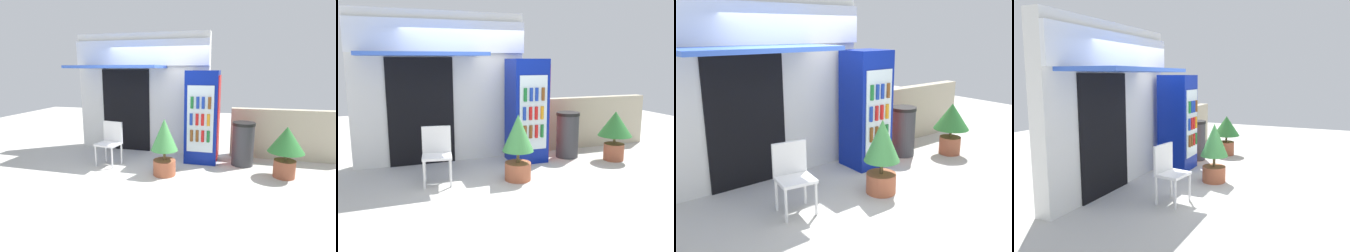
{
  "view_description": "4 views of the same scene",
  "coord_description": "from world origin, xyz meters",
  "views": [
    {
      "loc": [
        1.74,
        -4.89,
        1.97
      ],
      "look_at": [
        0.31,
        0.66,
        0.79
      ],
      "focal_mm": 29.16,
      "sensor_mm": 36.0,
      "label": 1
    },
    {
      "loc": [
        -1.61,
        -5.2,
        1.95
      ],
      "look_at": [
        0.41,
        0.42,
        0.81
      ],
      "focal_mm": 37.22,
      "sensor_mm": 36.0,
      "label": 2
    },
    {
      "loc": [
        -2.97,
        -3.58,
        2.29
      ],
      "look_at": [
        0.15,
        0.4,
        0.93
      ],
      "focal_mm": 38.72,
      "sensor_mm": 36.0,
      "label": 3
    },
    {
      "loc": [
        -5.42,
        -2.08,
        1.95
      ],
      "look_at": [
        0.18,
        0.43,
        1.05
      ],
      "focal_mm": 36.53,
      "sensor_mm": 36.0,
      "label": 4
    }
  ],
  "objects": [
    {
      "name": "ground",
      "position": [
        0.0,
        0.0,
        0.0
      ],
      "size": [
        16.0,
        16.0,
        0.0
      ],
      "primitive_type": "plane",
      "color": "beige"
    },
    {
      "name": "potted_plant_near_shop",
      "position": [
        0.43,
        -0.11,
        0.62
      ],
      "size": [
        0.51,
        0.51,
        1.09
      ],
      "color": "#AD5B3D",
      "rests_on": "ground"
    },
    {
      "name": "trash_bin",
      "position": [
        1.88,
        0.83,
        0.46
      ],
      "size": [
        0.47,
        0.47,
        0.92
      ],
      "color": "#38383D",
      "rests_on": "ground"
    },
    {
      "name": "plastic_chair",
      "position": [
        -0.83,
        0.2,
        0.53
      ],
      "size": [
        0.51,
        0.47,
        0.91
      ],
      "color": "white",
      "rests_on": "ground"
    },
    {
      "name": "drink_cooler",
      "position": [
        1.01,
        0.88,
        0.98
      ],
      "size": [
        0.7,
        0.68,
        1.97
      ],
      "color": "navy",
      "rests_on": "ground"
    },
    {
      "name": "storefront_building",
      "position": [
        -0.57,
        1.42,
        1.48
      ],
      "size": [
        3.25,
        1.28,
        2.82
      ],
      "color": "silver",
      "rests_on": "ground"
    },
    {
      "name": "stone_boundary_wall",
      "position": [
        2.9,
        1.49,
        0.56
      ],
      "size": [
        2.58,
        0.23,
        1.12
      ],
      "primitive_type": "cube",
      "color": "#B7AD93",
      "rests_on": "ground"
    },
    {
      "name": "potted_plant_curbside",
      "position": [
        2.64,
        0.32,
        0.62
      ],
      "size": [
        0.65,
        0.65,
        0.97
      ],
      "color": "#995138",
      "rests_on": "ground"
    }
  ]
}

